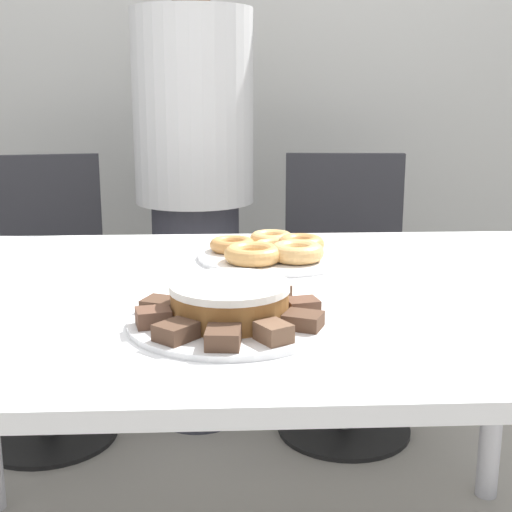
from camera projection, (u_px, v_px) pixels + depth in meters
wall_back at (234, 39)px, 2.80m from camera, size 8.00×0.05×2.60m
table at (250, 330)px, 1.38m from camera, size 1.48×1.03×0.75m
person_standing at (195, 186)px, 2.30m from camera, size 0.38×0.38×1.55m
office_chair_left at (43, 306)px, 2.30m from camera, size 0.50×0.50×0.90m
office_chair_right at (346, 301)px, 2.34m from camera, size 0.47×0.47×0.90m
plate_cake at (230, 322)px, 1.15m from camera, size 0.33×0.33×0.01m
plate_donuts at (275, 256)px, 1.60m from camera, size 0.35×0.35×0.01m
frosted_cake at (230, 301)px, 1.15m from camera, size 0.19×0.19×0.06m
lamington_0 at (302, 306)px, 1.18m from camera, size 0.06×0.05×0.02m
lamington_1 at (276, 294)px, 1.24m from camera, size 0.06×0.06×0.03m
lamington_2 at (235, 290)px, 1.27m from camera, size 0.05×0.06×0.03m
lamington_3 at (193, 294)px, 1.25m from camera, size 0.07×0.07×0.02m
lamington_4 at (162, 305)px, 1.19m from camera, size 0.07×0.07×0.02m
lamington_5 at (153, 317)px, 1.12m from camera, size 0.06×0.06×0.03m
lamington_6 at (176, 331)px, 1.06m from camera, size 0.07×0.07×0.03m
lamington_7 at (223, 337)px, 1.03m from camera, size 0.05×0.06×0.03m
lamington_8 at (274, 332)px, 1.05m from camera, size 0.06×0.06×0.03m
lamington_9 at (303, 320)px, 1.11m from camera, size 0.07×0.07×0.02m
donut_0 at (275, 248)px, 1.59m from camera, size 0.10×0.10×0.03m
donut_1 at (297, 252)px, 1.53m from camera, size 0.12×0.12×0.04m
donut_2 at (301, 244)px, 1.61m from camera, size 0.11×0.11×0.04m
donut_3 at (271, 239)px, 1.68m from camera, size 0.10×0.10×0.03m
donut_4 at (232, 245)px, 1.62m from camera, size 0.10×0.10×0.03m
donut_5 at (253, 254)px, 1.52m from camera, size 0.12×0.12×0.04m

